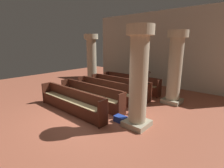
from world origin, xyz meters
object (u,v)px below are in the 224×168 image
object	(u,v)px
lectern	(145,81)
kneeler_box_blue	(120,119)
pew_row_1	(119,86)
pew_row_4	(71,100)
pillar_aisle_rear	(139,76)
hymn_book	(137,75)
kneeler_box_red	(137,112)
pew_row_0	(130,82)
pew_row_2	(106,90)
pew_row_3	(90,94)
pillar_far_side	(92,59)
pillar_aisle_side	(175,67)

from	to	relation	value
lectern	kneeler_box_blue	world-z (taller)	lectern
pew_row_1	pew_row_4	xyz separation A→B (m)	(0.00, -2.98, 0.00)
pew_row_4	pillar_aisle_rear	xyz separation A→B (m)	(2.58, 0.73, 1.16)
hymn_book	kneeler_box_red	world-z (taller)	hymn_book
pew_row_0	pew_row_4	size ratio (longest dim) A/B	1.00
pew_row_2	lectern	bearing A→B (deg)	83.14
pew_row_0	kneeler_box_red	bearing A→B (deg)	-50.11
lectern	kneeler_box_blue	distance (m)	4.75
pew_row_3	pillar_far_side	distance (m)	3.70
pew_row_3	kneeler_box_blue	distance (m)	2.07
kneeler_box_blue	pillar_aisle_rear	bearing A→B (deg)	12.40
lectern	kneeler_box_red	size ratio (longest dim) A/B	2.70
pew_row_3	lectern	world-z (taller)	lectern
pillar_aisle_side	lectern	distance (m)	2.88
pillar_aisle_side	pew_row_2	bearing A→B (deg)	-147.34
pillar_aisle_rear	lectern	world-z (taller)	pillar_aisle_rear
pew_row_1	hymn_book	size ratio (longest dim) A/B	16.38
pew_row_4	hymn_book	bearing A→B (deg)	85.61
pillar_aisle_side	lectern	world-z (taller)	pillar_aisle_side
pillar_far_side	lectern	size ratio (longest dim) A/B	2.92
pew_row_1	kneeler_box_red	world-z (taller)	pew_row_1
pew_row_1	lectern	xyz separation A→B (m)	(0.37, 2.07, -0.03)
pew_row_4	kneeler_box_blue	bearing A→B (deg)	16.69
lectern	pillar_aisle_side	bearing A→B (deg)	-32.54
pillar_aisle_rear	kneeler_box_red	world-z (taller)	pillar_aisle_rear
pillar_aisle_side	kneeler_box_red	size ratio (longest dim) A/B	7.86
hymn_book	pew_row_2	bearing A→B (deg)	-98.34
pew_row_0	kneeler_box_red	size ratio (longest dim) A/B	8.96
pillar_aisle_rear	pillar_aisle_side	bearing A→B (deg)	90.00
pew_row_0	kneeler_box_blue	bearing A→B (deg)	-59.32
pew_row_2	pillar_aisle_side	distance (m)	3.28
pillar_far_side	lectern	world-z (taller)	pillar_far_side
pillar_aisle_rear	lectern	xyz separation A→B (m)	(-2.21, 4.32, -1.19)
pillar_aisle_rear	lectern	distance (m)	5.00
pew_row_3	lectern	distance (m)	4.07
pillar_aisle_rear	kneeler_box_blue	xyz separation A→B (m)	(-0.58, -0.13, -1.54)
pew_row_4	pew_row_1	bearing A→B (deg)	90.00
pew_row_4	kneeler_box_red	xyz separation A→B (m)	(2.09, 1.47, -0.38)
pew_row_2	kneeler_box_blue	distance (m)	2.46
pew_row_0	pew_row_2	world-z (taller)	same
pew_row_2	kneeler_box_red	world-z (taller)	pew_row_2
pew_row_2	pew_row_3	size ratio (longest dim) A/B	1.00
pew_row_2	kneeler_box_red	size ratio (longest dim) A/B	8.96
pillar_far_side	kneeler_box_red	bearing A→B (deg)	-22.97
pew_row_2	hymn_book	size ratio (longest dim) A/B	16.38
hymn_book	pillar_aisle_rear	bearing A→B (deg)	-56.67
hymn_book	kneeler_box_blue	world-z (taller)	hymn_book
pew_row_1	pillar_far_side	xyz separation A→B (m)	(-2.53, 0.45, 1.16)
pew_row_2	pew_row_3	world-z (taller)	same
pillar_far_side	pillar_aisle_rear	world-z (taller)	same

